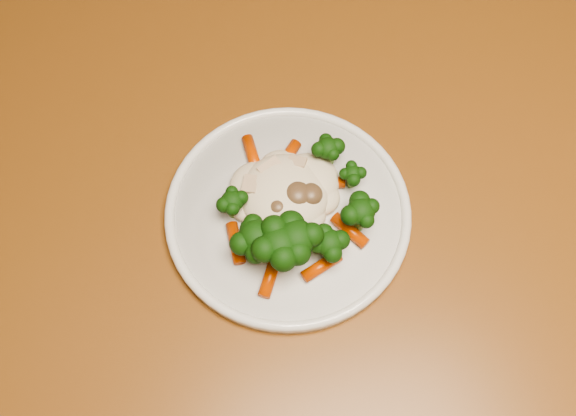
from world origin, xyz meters
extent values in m
cube|color=brown|center=(-0.04, 0.14, 0.73)|extent=(1.13, 0.76, 0.04)
cube|color=brown|center=(0.46, 0.45, 0.35)|extent=(0.06, 0.06, 0.71)
cylinder|color=white|center=(-0.05, 0.13, 0.76)|extent=(0.24, 0.24, 0.01)
ellipsoid|color=beige|center=(-0.05, 0.15, 0.78)|extent=(0.10, 0.09, 0.04)
ellipsoid|color=black|center=(-0.09, 0.10, 0.79)|extent=(0.05, 0.05, 0.05)
ellipsoid|color=black|center=(-0.07, 0.08, 0.79)|extent=(0.06, 0.06, 0.05)
ellipsoid|color=black|center=(-0.03, 0.08, 0.78)|extent=(0.04, 0.04, 0.04)
ellipsoid|color=black|center=(0.01, 0.10, 0.78)|extent=(0.04, 0.04, 0.04)
ellipsoid|color=black|center=(0.02, 0.14, 0.78)|extent=(0.03, 0.03, 0.03)
ellipsoid|color=black|center=(0.00, 0.18, 0.78)|extent=(0.04, 0.04, 0.03)
ellipsoid|color=black|center=(-0.10, 0.14, 0.78)|extent=(0.04, 0.04, 0.03)
ellipsoid|color=black|center=(-0.09, 0.09, 0.78)|extent=(0.05, 0.05, 0.04)
ellipsoid|color=black|center=(-0.06, 0.08, 0.79)|extent=(0.06, 0.06, 0.05)
cylinder|color=#CE4404|center=(-0.07, 0.20, 0.77)|extent=(0.01, 0.05, 0.01)
cylinder|color=#CE4404|center=(-0.04, 0.19, 0.77)|extent=(0.04, 0.04, 0.01)
cylinder|color=#CE4404|center=(-0.01, 0.15, 0.77)|extent=(0.05, 0.02, 0.01)
cylinder|color=#CE4404|center=(-0.11, 0.11, 0.77)|extent=(0.01, 0.04, 0.01)
cylinder|color=#CE4404|center=(-0.08, 0.07, 0.77)|extent=(0.04, 0.05, 0.01)
cylinder|color=#CE4404|center=(-0.04, 0.06, 0.77)|extent=(0.04, 0.02, 0.01)
cylinder|color=#CE4404|center=(0.00, 0.09, 0.77)|extent=(0.03, 0.04, 0.01)
ellipsoid|color=brown|center=(-0.04, 0.13, 0.78)|extent=(0.02, 0.02, 0.02)
ellipsoid|color=brown|center=(-0.03, 0.13, 0.78)|extent=(0.02, 0.02, 0.02)
ellipsoid|color=brown|center=(-0.06, 0.13, 0.78)|extent=(0.02, 0.02, 0.01)
ellipsoid|color=brown|center=(-0.06, 0.10, 0.78)|extent=(0.02, 0.02, 0.02)
ellipsoid|color=brown|center=(-0.04, 0.14, 0.78)|extent=(0.03, 0.03, 0.02)
cube|color=#D1B18B|center=(-0.06, 0.17, 0.78)|extent=(0.03, 0.02, 0.01)
cube|color=#D1B18B|center=(-0.03, 0.17, 0.78)|extent=(0.02, 0.02, 0.01)
cube|color=#D1B18B|center=(-0.08, 0.16, 0.78)|extent=(0.02, 0.02, 0.01)
camera|label=1|loc=(-0.13, -0.17, 1.40)|focal=45.00mm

